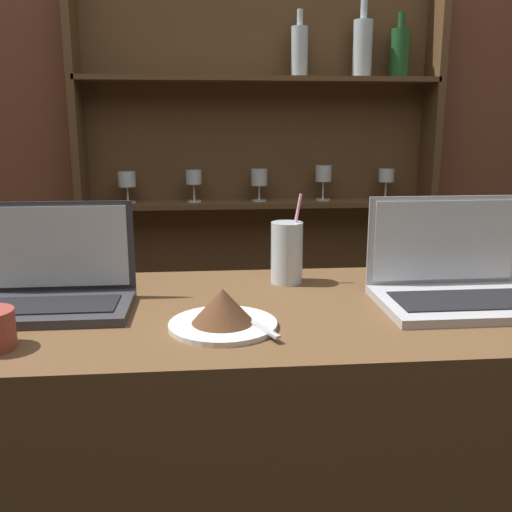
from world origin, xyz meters
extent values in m
cube|color=brown|center=(0.00, 1.65, 1.35)|extent=(7.00, 0.06, 2.70)
cube|color=brown|center=(-0.67, 1.53, 0.99)|extent=(0.03, 0.18, 1.98)
cube|color=brown|center=(0.76, 1.53, 0.99)|extent=(0.03, 0.18, 1.98)
cube|color=brown|center=(0.05, 1.61, 0.99)|extent=(1.46, 0.02, 1.98)
cube|color=brown|center=(0.05, 1.53, 0.59)|extent=(1.42, 0.18, 0.02)
cube|color=brown|center=(0.05, 1.53, 1.09)|extent=(1.42, 0.18, 0.02)
cube|color=brown|center=(0.05, 1.53, 1.58)|extent=(1.42, 0.18, 0.02)
cylinder|color=silver|center=(-0.49, 1.53, 1.10)|extent=(0.06, 0.06, 0.01)
cylinder|color=silver|center=(-0.49, 1.53, 1.13)|extent=(0.01, 0.01, 0.06)
cylinder|color=silver|center=(-0.49, 1.53, 1.20)|extent=(0.07, 0.07, 0.06)
cylinder|color=silver|center=(-0.22, 1.53, 1.10)|extent=(0.06, 0.06, 0.01)
cylinder|color=silver|center=(-0.22, 1.53, 1.14)|extent=(0.01, 0.01, 0.07)
cylinder|color=silver|center=(-0.22, 1.53, 1.20)|extent=(0.06, 0.06, 0.06)
cylinder|color=silver|center=(0.05, 1.53, 1.10)|extent=(0.06, 0.06, 0.01)
cylinder|color=silver|center=(0.05, 1.53, 1.13)|extent=(0.01, 0.01, 0.06)
cylinder|color=silver|center=(0.05, 1.53, 1.20)|extent=(0.07, 0.07, 0.07)
cylinder|color=silver|center=(0.32, 1.53, 1.10)|extent=(0.06, 0.06, 0.01)
cylinder|color=silver|center=(0.32, 1.53, 1.14)|extent=(0.01, 0.01, 0.07)
cylinder|color=silver|center=(0.32, 1.53, 1.21)|extent=(0.07, 0.07, 0.07)
cylinder|color=silver|center=(0.59, 1.53, 1.10)|extent=(0.06, 0.06, 0.01)
cylinder|color=silver|center=(0.59, 1.53, 1.14)|extent=(0.01, 0.01, 0.07)
cylinder|color=silver|center=(0.59, 1.53, 1.20)|extent=(0.06, 0.06, 0.05)
cylinder|color=#B2C1C6|center=(0.46, 1.53, 1.70)|extent=(0.08, 0.08, 0.22)
cylinder|color=#B2C1C6|center=(0.46, 1.53, 1.85)|extent=(0.03, 0.03, 0.07)
cylinder|color=#1E4C23|center=(0.61, 1.53, 1.69)|extent=(0.08, 0.08, 0.19)
cylinder|color=#1E4C23|center=(0.61, 1.53, 1.81)|extent=(0.03, 0.03, 0.06)
cylinder|color=#B2C1C6|center=(0.21, 1.53, 1.69)|extent=(0.07, 0.07, 0.19)
cylinder|color=#B2C1C6|center=(0.21, 1.53, 1.82)|extent=(0.02, 0.02, 0.06)
cube|color=#333338|center=(-0.50, 0.30, 1.06)|extent=(0.33, 0.20, 0.02)
cube|color=black|center=(-0.50, 0.29, 1.07)|extent=(0.28, 0.11, 0.00)
cube|color=#333338|center=(-0.50, 0.40, 1.16)|extent=(0.33, 0.00, 0.19)
cube|color=silver|center=(-0.50, 0.39, 1.16)|extent=(0.31, 0.01, 0.17)
cube|color=#ADADB2|center=(0.35, 0.26, 1.06)|extent=(0.34, 0.24, 0.02)
cube|color=black|center=(0.35, 0.25, 1.07)|extent=(0.29, 0.13, 0.00)
cube|color=#ADADB2|center=(0.35, 0.38, 1.16)|extent=(0.34, 0.00, 0.20)
cube|color=silver|center=(0.35, 0.37, 1.16)|extent=(0.32, 0.01, 0.18)
cylinder|color=silver|center=(-0.15, 0.18, 1.05)|extent=(0.20, 0.20, 0.01)
cone|color=#51301C|center=(-0.15, 0.18, 1.09)|extent=(0.12, 0.12, 0.06)
cube|color=#B7B7BC|center=(-0.10, 0.17, 1.06)|extent=(0.08, 0.16, 0.00)
cylinder|color=silver|center=(0.01, 0.48, 1.12)|extent=(0.07, 0.07, 0.14)
cylinder|color=#EA9EC6|center=(0.02, 0.48, 1.15)|extent=(0.04, 0.01, 0.21)
camera|label=1|loc=(-0.18, -0.81, 1.42)|focal=40.00mm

